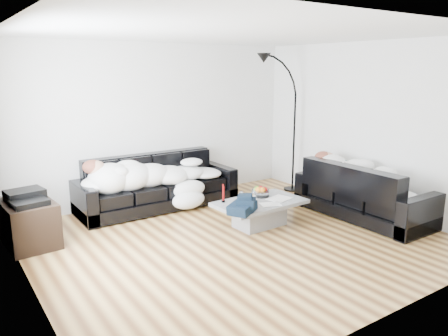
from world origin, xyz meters
TOP-DOWN VIEW (x-y plane):
  - ground at (0.00, 0.00)m, footprint 5.00×5.00m
  - wall_back at (0.00, 2.25)m, footprint 5.00×0.02m
  - wall_left at (-2.50, 0.00)m, footprint 0.02×4.50m
  - wall_right at (2.50, 0.00)m, footprint 0.02×4.50m
  - ceiling at (0.00, 0.00)m, footprint 5.00×5.00m
  - sofa_back at (-0.26, 1.80)m, footprint 2.54×0.88m
  - sofa_right at (2.07, -0.35)m, footprint 0.87×2.04m
  - sleeper_back at (-0.26, 1.75)m, footprint 2.15×0.74m
  - sleeper_right at (2.07, -0.35)m, footprint 0.74×1.75m
  - teal_cushion at (2.01, 0.28)m, footprint 0.42×0.38m
  - coffee_table at (0.55, 0.22)m, footprint 1.28×0.78m
  - fruit_bowl at (0.71, 0.40)m, footprint 0.30×0.30m
  - wine_glass_a at (0.32, 0.33)m, footprint 0.06×0.06m
  - wine_glass_b at (0.25, 0.20)m, footprint 0.08×0.08m
  - wine_glass_c at (0.44, 0.21)m, footprint 0.07×0.07m
  - candle_left at (0.10, 0.47)m, footprint 0.06×0.06m
  - candle_right at (0.12, 0.48)m, footprint 0.04×0.04m
  - newspaper_a at (0.85, 0.15)m, footprint 0.40×0.34m
  - newspaper_b at (0.57, 0.01)m, footprint 0.32×0.28m
  - navy_jacket at (0.09, -0.05)m, footprint 0.47×0.44m
  - shoes at (0.84, 0.46)m, footprint 0.54×0.44m
  - av_cabinet at (-2.28, 1.32)m, footprint 0.62×0.86m
  - stereo at (-2.28, 1.32)m, footprint 0.49×0.40m
  - floor_lamp at (2.24, 1.36)m, footprint 0.78×0.31m

SIDE VIEW (x-z plane):
  - ground at x=0.00m, z-range 0.00..0.00m
  - shoes at x=0.84m, z-range 0.00..0.11m
  - coffee_table at x=0.55m, z-range 0.00..0.37m
  - av_cabinet at x=-2.28m, z-range 0.00..0.57m
  - newspaper_b at x=0.57m, z-range 0.37..0.38m
  - newspaper_a at x=0.85m, z-range 0.37..0.38m
  - sofa_right at x=2.07m, z-range 0.00..0.83m
  - sofa_back at x=-0.26m, z-range 0.00..0.83m
  - wine_glass_b at x=0.25m, z-range 0.37..0.52m
  - wine_glass_a at x=0.32m, z-range 0.37..0.52m
  - fruit_bowl at x=0.71m, z-range 0.37..0.52m
  - wine_glass_c at x=0.44m, z-range 0.37..0.54m
  - candle_right at x=0.12m, z-range 0.37..0.58m
  - candle_left at x=0.10m, z-range 0.37..0.62m
  - navy_jacket at x=0.09m, z-range 0.45..0.63m
  - sleeper_right at x=2.07m, z-range 0.42..0.85m
  - stereo at x=-2.28m, z-range 0.57..0.70m
  - sleeper_back at x=-0.26m, z-range 0.42..0.85m
  - teal_cushion at x=2.01m, z-range 0.62..0.82m
  - floor_lamp at x=2.24m, z-range 0.00..2.14m
  - wall_back at x=0.00m, z-range 0.00..2.60m
  - wall_left at x=-2.50m, z-range 0.00..2.60m
  - wall_right at x=2.50m, z-range 0.00..2.60m
  - ceiling at x=0.00m, z-range 2.60..2.60m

